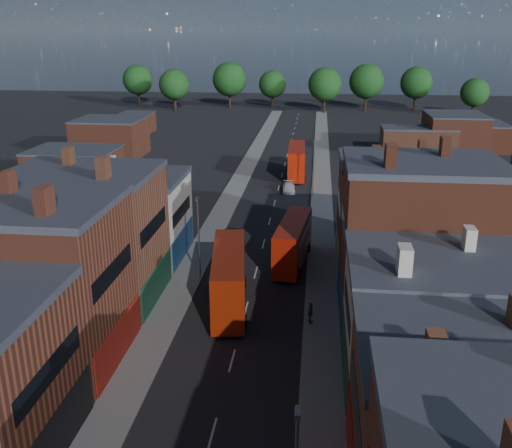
% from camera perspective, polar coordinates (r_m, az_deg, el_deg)
% --- Properties ---
extents(pavement_west, '(3.00, 200.00, 0.12)m').
position_cam_1_polar(pavement_west, '(74.16, -3.51, 0.97)').
color(pavement_west, gray).
rests_on(pavement_west, ground).
extents(pavement_east, '(3.00, 200.00, 0.12)m').
position_cam_1_polar(pavement_east, '(73.17, 6.58, 0.63)').
color(pavement_east, gray).
rests_on(pavement_east, ground).
extents(lamp_post_2, '(0.25, 0.70, 8.12)m').
position_cam_1_polar(lamp_post_2, '(53.84, -5.76, -0.87)').
color(lamp_post_2, slate).
rests_on(lamp_post_2, ground).
extents(lamp_post_3, '(0.25, 0.70, 8.12)m').
position_cam_1_polar(lamp_post_3, '(81.58, 5.78, 5.95)').
color(lamp_post_3, slate).
rests_on(lamp_post_3, ground).
extents(bus_0, '(4.18, 11.93, 5.04)m').
position_cam_1_polar(bus_0, '(48.94, -2.72, -5.37)').
color(bus_0, '#9D2009').
rests_on(bus_0, ground).
extents(bus_1, '(3.59, 10.87, 4.61)m').
position_cam_1_polar(bus_1, '(57.89, 3.71, -1.72)').
color(bus_1, red).
rests_on(bus_1, ground).
extents(bus_2, '(3.23, 11.68, 5.01)m').
position_cam_1_polar(bus_2, '(93.04, 4.07, 6.34)').
color(bus_2, '#A81A07').
rests_on(bus_2, ground).
extents(car_2, '(2.53, 4.79, 1.28)m').
position_cam_1_polar(car_2, '(64.46, -2.36, -1.26)').
color(car_2, black).
rests_on(car_2, ground).
extents(car_3, '(2.09, 4.48, 1.26)m').
position_cam_1_polar(car_3, '(84.65, 3.29, 3.65)').
color(car_3, white).
rests_on(car_3, ground).
extents(ped_3, '(0.66, 1.13, 1.80)m').
position_cam_1_polar(ped_3, '(46.98, 5.46, -8.84)').
color(ped_3, '#5A544D').
rests_on(ped_3, pavement_east).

